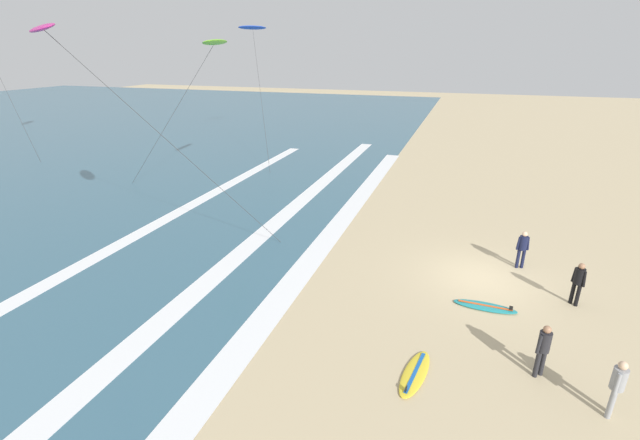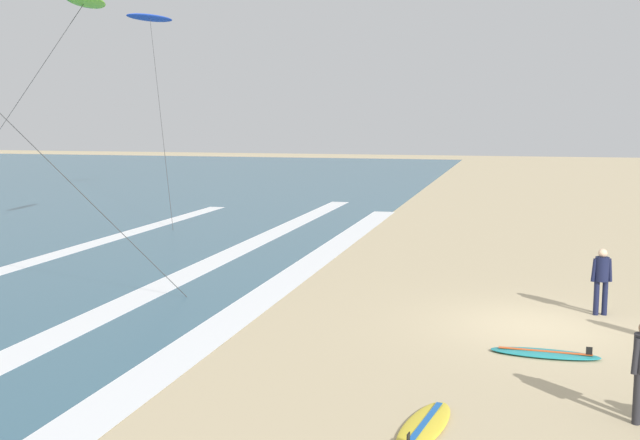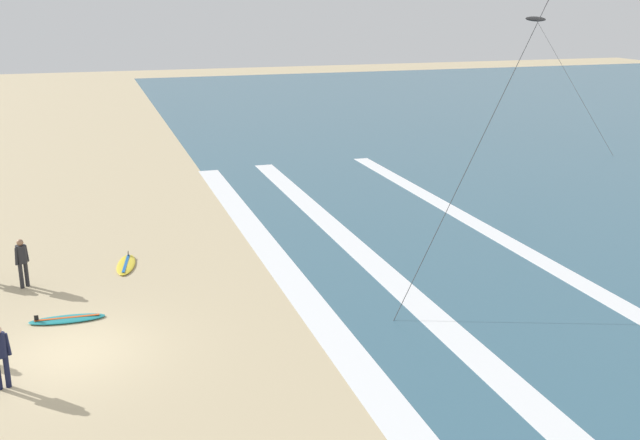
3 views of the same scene
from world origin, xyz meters
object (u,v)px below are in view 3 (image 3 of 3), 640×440
Objects in this scene: surfer_right_near at (0,351)px; surfboard_left_pile at (67,319)px; surfboard_right_spare at (126,265)px; kite_black_high_left at (536,20)px; surfer_left_far at (22,259)px.

surfer_right_near is 3.96m from surfboard_left_pile.
surfer_right_near is at bearing -22.74° from surfboard_right_spare.
surfboard_right_spare is 34.45m from kite_black_high_left.
surfer_left_far is at bearing -157.25° from surfboard_left_pile.
surfboard_right_spare and surfboard_left_pile have the same top height.
surfer_right_near is 8.48m from surfboard_right_spare.
kite_black_high_left reaches higher than surfboard_right_spare.
surfboard_right_spare is at bearing 155.65° from surfboard_left_pile.
surfboard_left_pile is at bearing 159.16° from surfer_right_near.
surfboard_left_pile is (-3.60, 1.37, -0.91)m from surfer_right_near.
surfboard_left_pile is (3.12, 1.31, -0.91)m from surfer_left_far.
surfboard_right_spare is 0.23× the size of kite_black_high_left.
surfboard_right_spare is at bearing 157.26° from surfer_right_near.
surfboard_left_pile is 0.22× the size of kite_black_high_left.
surfer_right_near is 0.17× the size of kite_black_high_left.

